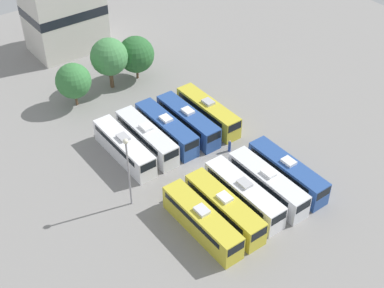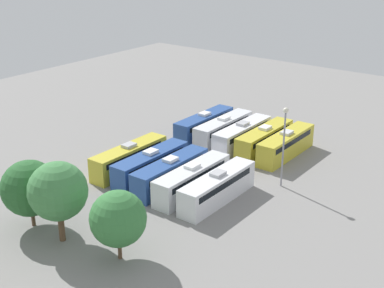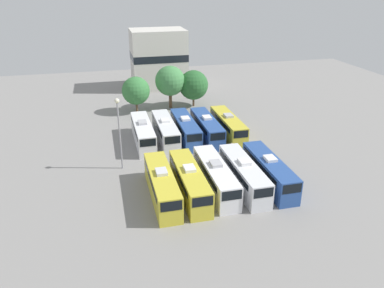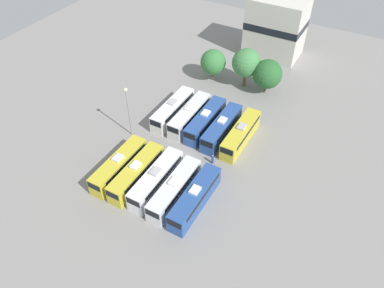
{
  "view_description": "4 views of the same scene",
  "coord_description": "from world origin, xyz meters",
  "views": [
    {
      "loc": [
        -30.63,
        -38.44,
        43.35
      ],
      "look_at": [
        -0.5,
        1.73,
        3.13
      ],
      "focal_mm": 50.0,
      "sensor_mm": 36.0,
      "label": 1
    },
    {
      "loc": [
        -35.3,
        50.1,
        26.7
      ],
      "look_at": [
        1.73,
        1.4,
        2.63
      ],
      "focal_mm": 50.0,
      "sensor_mm": 36.0,
      "label": 2
    },
    {
      "loc": [
        -11.76,
        -43.25,
        22.43
      ],
      "look_at": [
        -0.79,
        0.96,
        2.11
      ],
      "focal_mm": 35.0,
      "sensor_mm": 36.0,
      "label": 3
    },
    {
      "loc": [
        21.98,
        -36.26,
        41.67
      ],
      "look_at": [
        1.29,
        0.67,
        2.6
      ],
      "focal_mm": 35.0,
      "sensor_mm": 36.0,
      "label": 4
    }
  ],
  "objects": [
    {
      "name": "bus_5",
      "position": [
        -6.52,
        7.77,
        1.67
      ],
      "size": [
        2.48,
        11.09,
        3.4
      ],
      "color": "white",
      "rests_on": "ground_plane"
    },
    {
      "name": "bus_6",
      "position": [
        -3.16,
        7.83,
        1.67
      ],
      "size": [
        2.48,
        11.09,
        3.4
      ],
      "color": "silver",
      "rests_on": "ground_plane"
    },
    {
      "name": "tree_1",
      "position": [
        0.52,
        23.0,
        5.1
      ],
      "size": [
        5.48,
        5.48,
        7.86
      ],
      "color": "brown",
      "rests_on": "ground_plane"
    },
    {
      "name": "bus_8",
      "position": [
        3.14,
        7.51,
        1.67
      ],
      "size": [
        2.48,
        11.09,
        3.4
      ],
      "color": "#284C93",
      "rests_on": "ground_plane"
    },
    {
      "name": "bus_0",
      "position": [
        -6.38,
        -7.8,
        1.67
      ],
      "size": [
        2.48,
        11.09,
        3.4
      ],
      "color": "gold",
      "rests_on": "ground_plane"
    },
    {
      "name": "tree_2",
      "position": [
        4.94,
        22.9,
        4.06
      ],
      "size": [
        5.5,
        5.5,
        6.81
      ],
      "color": "brown",
      "rests_on": "ground_plane"
    },
    {
      "name": "bus_2",
      "position": [
        -0.09,
        -7.36,
        1.67
      ],
      "size": [
        2.48,
        11.09,
        3.4
      ],
      "color": "white",
      "rests_on": "ground_plane"
    },
    {
      "name": "light_pole",
      "position": [
        -10.16,
        0.31,
        6.17
      ],
      "size": [
        0.6,
        0.6,
        9.32
      ],
      "color": "gray",
      "rests_on": "ground_plane"
    },
    {
      "name": "bus_7",
      "position": [
        -0.1,
        7.84,
        1.67
      ],
      "size": [
        2.48,
        11.09,
        3.4
      ],
      "color": "#284C93",
      "rests_on": "ground_plane"
    },
    {
      "name": "bus_3",
      "position": [
        3.21,
        -7.7,
        1.67
      ],
      "size": [
        2.48,
        11.09,
        3.4
      ],
      "color": "silver",
      "rests_on": "ground_plane"
    },
    {
      "name": "bus_1",
      "position": [
        -3.25,
        -7.75,
        1.67
      ],
      "size": [
        2.48,
        11.09,
        3.4
      ],
      "color": "gold",
      "rests_on": "ground_plane"
    },
    {
      "name": "depot_building",
      "position": [
        0.84,
        37.81,
        6.3
      ],
      "size": [
        11.58,
        8.41,
        12.47
      ],
      "color": "beige",
      "rests_on": "ground_plane"
    },
    {
      "name": "worker_person",
      "position": [
        4.81,
        0.87,
        0.79
      ],
      "size": [
        0.36,
        0.36,
        1.7
      ],
      "color": "navy",
      "rests_on": "ground_plane"
    },
    {
      "name": "tree_0",
      "position": [
        -5.9,
        21.92,
        3.99
      ],
      "size": [
        4.98,
        4.98,
        6.48
      ],
      "color": "brown",
      "rests_on": "ground_plane"
    },
    {
      "name": "bus_9",
      "position": [
        6.55,
        7.55,
        1.67
      ],
      "size": [
        2.48,
        11.09,
        3.4
      ],
      "color": "gold",
      "rests_on": "ground_plane"
    },
    {
      "name": "ground_plane",
      "position": [
        0.0,
        0.0,
        0.0
      ],
      "size": [
        113.96,
        113.96,
        0.0
      ],
      "primitive_type": "plane",
      "color": "gray"
    },
    {
      "name": "bus_4",
      "position": [
        6.43,
        -7.64,
        1.67
      ],
      "size": [
        2.48,
        11.09,
        3.4
      ],
      "color": "#284C93",
      "rests_on": "ground_plane"
    }
  ]
}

